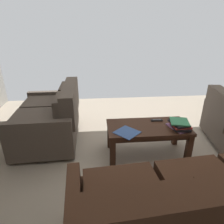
# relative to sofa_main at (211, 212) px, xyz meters

# --- Properties ---
(ground_plane) EXTENTS (5.80, 4.87, 0.01)m
(ground_plane) POSITION_rel_sofa_main_xyz_m (0.09, -1.24, -0.39)
(ground_plane) COLOR tan
(sofa_main) EXTENTS (2.13, 0.97, 0.91)m
(sofa_main) POSITION_rel_sofa_main_xyz_m (0.00, 0.00, 0.00)
(sofa_main) COLOR black
(sofa_main) RESTS_ON ground
(loveseat_near) EXTENTS (0.91, 1.35, 0.86)m
(loveseat_near) POSITION_rel_sofa_main_xyz_m (1.50, -1.82, -0.02)
(loveseat_near) COLOR black
(loveseat_near) RESTS_ON ground
(coffee_table) EXTENTS (1.07, 0.53, 0.44)m
(coffee_table) POSITION_rel_sofa_main_xyz_m (0.14, -1.27, -0.02)
(coffee_table) COLOR #3D2316
(coffee_table) RESTS_ON ground
(book_stack) EXTENTS (0.27, 0.32, 0.11)m
(book_stack) POSITION_rel_sofa_main_xyz_m (-0.23, -1.17, 0.11)
(book_stack) COLOR #996699
(book_stack) RESTS_ON coffee_table
(tv_remote) EXTENTS (0.16, 0.05, 0.02)m
(tv_remote) POSITION_rel_sofa_main_xyz_m (-0.02, -1.42, 0.06)
(tv_remote) COLOR black
(tv_remote) RESTS_ON coffee_table
(loose_magazine) EXTENTS (0.37, 0.37, 0.01)m
(loose_magazine) POSITION_rel_sofa_main_xyz_m (0.45, -1.13, 0.06)
(loose_magazine) COLOR #385693
(loose_magazine) RESTS_ON coffee_table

